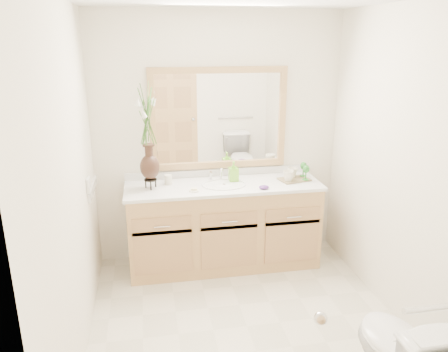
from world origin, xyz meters
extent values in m
plane|color=silver|center=(0.00, 0.00, 0.00)|extent=(2.60, 2.60, 0.00)
cube|color=white|center=(0.00, 1.30, 1.20)|extent=(2.40, 0.02, 2.40)
cube|color=white|center=(0.00, -1.30, 1.20)|extent=(2.40, 0.02, 2.40)
cube|color=white|center=(-1.20, 0.00, 1.20)|extent=(0.02, 2.60, 2.40)
cube|color=white|center=(1.20, 0.00, 1.20)|extent=(0.02, 2.60, 2.40)
cube|color=tan|center=(0.00, 1.01, 0.40)|extent=(1.80, 0.55, 0.80)
cube|color=white|center=(0.00, 1.01, 0.82)|extent=(1.84, 0.57, 0.03)
ellipsoid|color=white|center=(0.00, 0.99, 0.78)|extent=(0.38, 0.30, 0.12)
cylinder|color=silver|center=(0.00, 1.17, 0.89)|extent=(0.02, 0.02, 0.11)
cylinder|color=silver|center=(-0.10, 1.17, 0.87)|extent=(0.02, 0.02, 0.08)
cylinder|color=silver|center=(0.10, 1.17, 0.87)|extent=(0.02, 0.02, 0.08)
cube|color=white|center=(0.00, 1.28, 1.41)|extent=(1.20, 0.01, 0.85)
cube|color=tan|center=(0.00, 1.28, 1.86)|extent=(1.32, 0.04, 0.06)
cube|color=tan|center=(0.00, 1.28, 0.95)|extent=(1.32, 0.04, 0.06)
cube|color=tan|center=(-0.63, 1.28, 1.41)|extent=(0.06, 0.04, 0.85)
cube|color=tan|center=(0.63, 1.28, 1.41)|extent=(0.06, 0.04, 0.85)
cube|color=white|center=(-1.19, 0.76, 0.98)|extent=(0.02, 0.12, 0.12)
cube|color=tan|center=(-0.30, -1.29, 1.00)|extent=(0.80, 0.03, 2.00)
cylinder|color=black|center=(-0.68, 1.02, 0.91)|extent=(0.11, 0.11, 0.01)
ellipsoid|color=black|center=(-0.68, 1.02, 1.03)|extent=(0.18, 0.18, 0.23)
cylinder|color=black|center=(-0.68, 1.02, 1.18)|extent=(0.07, 0.07, 0.10)
cylinder|color=#4C7A33|center=(-0.68, 1.02, 1.45)|extent=(0.06, 0.06, 0.41)
cylinder|color=beige|center=(-0.51, 1.11, 0.88)|extent=(0.07, 0.07, 0.09)
cylinder|color=beige|center=(-0.30, 0.87, 0.84)|extent=(0.09, 0.09, 0.01)
cube|color=beige|center=(-0.30, 0.87, 0.85)|extent=(0.06, 0.04, 0.02)
imported|color=#76CA2F|center=(0.11, 1.10, 0.92)|extent=(0.08, 0.08, 0.17)
ellipsoid|color=#502571|center=(0.34, 0.82, 0.85)|extent=(0.10, 0.09, 0.03)
cube|color=olive|center=(0.69, 1.02, 0.84)|extent=(0.32, 0.25, 0.01)
imported|color=beige|center=(0.62, 0.97, 0.90)|extent=(0.12, 0.12, 0.11)
imported|color=beige|center=(0.69, 1.07, 0.89)|extent=(0.14, 0.13, 0.10)
cylinder|color=#297A28|center=(0.79, 0.96, 0.85)|extent=(0.06, 0.06, 0.01)
cylinder|color=#297A28|center=(0.79, 0.96, 0.89)|extent=(0.01, 0.01, 0.09)
ellipsoid|color=#297A28|center=(0.79, 0.96, 0.95)|extent=(0.07, 0.07, 0.08)
cylinder|color=#297A28|center=(0.81, 1.08, 0.85)|extent=(0.06, 0.06, 0.01)
cylinder|color=#297A28|center=(0.81, 1.08, 0.89)|extent=(0.01, 0.01, 0.09)
ellipsoid|color=#297A28|center=(0.81, 1.08, 0.95)|extent=(0.06, 0.06, 0.08)
camera|label=1|loc=(-0.69, -2.80, 2.15)|focal=35.00mm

